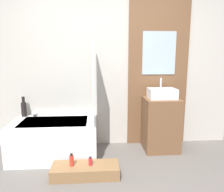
{
  "coord_description": "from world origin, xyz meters",
  "views": [
    {
      "loc": [
        -0.15,
        -1.99,
        1.48
      ],
      "look_at": [
        0.04,
        0.68,
        0.99
      ],
      "focal_mm": 35.0,
      "sensor_mm": 36.0,
      "label": 1
    }
  ],
  "objects_px": {
    "wooden_step_bench": "(85,171)",
    "vase_tall_dark": "(24,108)",
    "sink": "(162,93)",
    "vase_round_light": "(35,113)",
    "bottle_soap_primary": "(72,160)",
    "bottle_soap_secondary": "(90,161)",
    "bathtub": "(55,138)"
  },
  "relations": [
    {
      "from": "bottle_soap_secondary",
      "to": "vase_round_light",
      "type": "bearing_deg",
      "value": 134.65
    },
    {
      "from": "vase_tall_dark",
      "to": "bottle_soap_secondary",
      "type": "distance_m",
      "value": 1.47
    },
    {
      "from": "vase_round_light",
      "to": "bottle_soap_secondary",
      "type": "relative_size",
      "value": 0.9
    },
    {
      "from": "wooden_step_bench",
      "to": "bottle_soap_primary",
      "type": "relative_size",
      "value": 5.21
    },
    {
      "from": "wooden_step_bench",
      "to": "bathtub",
      "type": "bearing_deg",
      "value": 128.01
    },
    {
      "from": "vase_round_light",
      "to": "bathtub",
      "type": "bearing_deg",
      "value": -39.81
    },
    {
      "from": "wooden_step_bench",
      "to": "vase_tall_dark",
      "type": "height_order",
      "value": "vase_tall_dark"
    },
    {
      "from": "sink",
      "to": "bottle_soap_secondary",
      "type": "height_order",
      "value": "sink"
    },
    {
      "from": "sink",
      "to": "vase_tall_dark",
      "type": "height_order",
      "value": "sink"
    },
    {
      "from": "wooden_step_bench",
      "to": "sink",
      "type": "relative_size",
      "value": 1.99
    },
    {
      "from": "wooden_step_bench",
      "to": "bottle_soap_primary",
      "type": "xyz_separation_m",
      "value": [
        -0.17,
        0.0,
        0.14
      ]
    },
    {
      "from": "vase_round_light",
      "to": "bottle_soap_primary",
      "type": "bearing_deg",
      "value": -53.75
    },
    {
      "from": "bottle_soap_primary",
      "to": "bathtub",
      "type": "bearing_deg",
      "value": 116.86
    },
    {
      "from": "bottle_soap_primary",
      "to": "sink",
      "type": "bearing_deg",
      "value": 28.96
    },
    {
      "from": "bathtub",
      "to": "vase_tall_dark",
      "type": "relative_size",
      "value": 3.88
    },
    {
      "from": "bottle_soap_primary",
      "to": "bottle_soap_secondary",
      "type": "xyz_separation_m",
      "value": [
        0.23,
        0.0,
        -0.02
      ]
    },
    {
      "from": "vase_round_light",
      "to": "sink",
      "type": "bearing_deg",
      "value": -4.81
    },
    {
      "from": "vase_tall_dark",
      "to": "bottle_soap_primary",
      "type": "bearing_deg",
      "value": -47.64
    },
    {
      "from": "sink",
      "to": "bottle_soap_primary",
      "type": "distance_m",
      "value": 1.67
    },
    {
      "from": "sink",
      "to": "bottle_soap_secondary",
      "type": "distance_m",
      "value": 1.5
    },
    {
      "from": "wooden_step_bench",
      "to": "vase_tall_dark",
      "type": "xyz_separation_m",
      "value": [
        -0.99,
        0.91,
        0.59
      ]
    },
    {
      "from": "bottle_soap_secondary",
      "to": "vase_tall_dark",
      "type": "bearing_deg",
      "value": 139.35
    },
    {
      "from": "bathtub",
      "to": "vase_tall_dark",
      "type": "height_order",
      "value": "vase_tall_dark"
    },
    {
      "from": "vase_tall_dark",
      "to": "vase_round_light",
      "type": "height_order",
      "value": "vase_tall_dark"
    },
    {
      "from": "sink",
      "to": "vase_round_light",
      "type": "height_order",
      "value": "sink"
    },
    {
      "from": "bathtub",
      "to": "vase_round_light",
      "type": "distance_m",
      "value": 0.56
    },
    {
      "from": "sink",
      "to": "vase_round_light",
      "type": "relative_size",
      "value": 4.29
    },
    {
      "from": "vase_tall_dark",
      "to": "bottle_soap_secondary",
      "type": "bearing_deg",
      "value": -40.65
    },
    {
      "from": "bathtub",
      "to": "vase_tall_dark",
      "type": "distance_m",
      "value": 0.72
    },
    {
      "from": "bathtub",
      "to": "vase_round_light",
      "type": "xyz_separation_m",
      "value": [
        -0.35,
        0.29,
        0.31
      ]
    },
    {
      "from": "wooden_step_bench",
      "to": "vase_round_light",
      "type": "distance_m",
      "value": 1.33
    },
    {
      "from": "sink",
      "to": "vase_tall_dark",
      "type": "xyz_separation_m",
      "value": [
        -2.15,
        0.17,
        -0.24
      ]
    }
  ]
}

